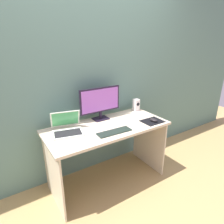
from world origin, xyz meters
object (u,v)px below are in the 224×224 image
monitor (100,102)px  speaker_right (136,105)px  laptop (67,128)px  mouse (154,120)px  keyboard_external (114,132)px

monitor → speaker_right: monitor is taller
laptop → mouse: (0.95, -0.29, -0.02)m
speaker_right → laptop: bearing=-173.0°
speaker_right → laptop: laptop is taller
keyboard_external → laptop: bearing=149.1°
speaker_right → laptop: (-1.02, -0.13, -0.04)m
keyboard_external → speaker_right: bearing=35.2°
laptop → keyboard_external: bearing=-33.4°
keyboard_external → mouse: size_ratio=3.73×
speaker_right → keyboard_external: size_ratio=0.42×
speaker_right → keyboard_external: (-0.61, -0.39, -0.07)m
speaker_right → keyboard_external: speaker_right is taller
speaker_right → mouse: speaker_right is taller
monitor → laptop: size_ratio=1.43×
monitor → laptop: 0.51m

